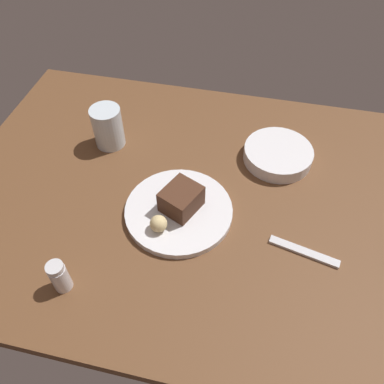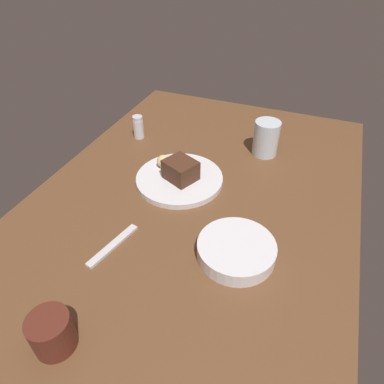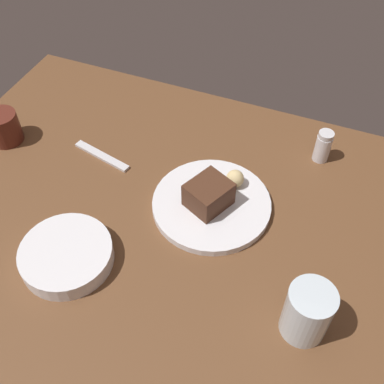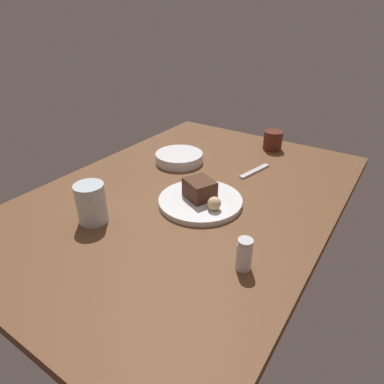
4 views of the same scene
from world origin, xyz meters
TOP-DOWN VIEW (x-y plane):
  - dining_table at (0.00, 0.00)cm, footprint 120.00×84.00cm
  - dessert_plate at (-3.60, -6.37)cm, footprint 24.56×24.56cm
  - chocolate_cake_slice at (-3.09, -5.73)cm, footprint 10.01×10.52cm
  - bread_roll at (-6.42, -12.66)cm, footprint 3.78×3.78cm
  - salt_shaker at (-21.56, -29.01)cm, footprint 3.54×3.54cm
  - water_glass at (-27.14, 12.75)cm, footprint 7.84×7.84cm
  - side_bowl at (17.01, 16.10)cm, footprint 17.41×17.41cm
  - coffee_cup at (48.34, -7.73)cm, footprint 7.41×7.41cm
  - dessert_spoon at (24.79, -10.81)cm, footprint 15.02×5.09cm

SIDE VIEW (x-z plane):
  - dining_table at x=0.00cm, z-range 0.00..3.00cm
  - dessert_spoon at x=24.79cm, z-range 3.00..3.70cm
  - dessert_plate at x=-3.60cm, z-range 3.00..4.62cm
  - side_bowl at x=17.01cm, z-range 3.00..6.53cm
  - bread_roll at x=-6.42cm, z-range 4.62..8.40cm
  - coffee_cup at x=48.34cm, z-range 3.00..10.50cm
  - salt_shaker at x=-21.56cm, z-range 2.95..10.68cm
  - chocolate_cake_slice at x=-3.09cm, z-range 4.62..10.25cm
  - water_glass at x=-27.14cm, z-range 3.00..13.95cm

